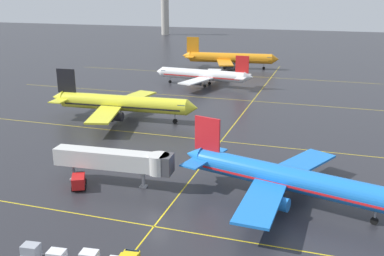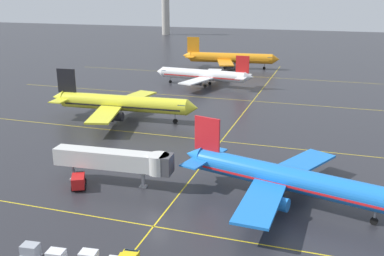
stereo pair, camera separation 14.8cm
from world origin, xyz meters
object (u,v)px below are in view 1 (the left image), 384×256
object	(u,v)px
airliner_third_row	(204,75)
airliner_front_gate	(286,178)
airliner_second_row	(121,103)
baggage_cart_row_leftmost	(31,251)
jet_bridge	(121,161)
control_tower	(165,3)
airliner_far_left_stand	(229,58)
service_truck_catering	(79,180)

from	to	relation	value
airliner_third_row	airliner_front_gate	bearing A→B (deg)	-65.41
airliner_second_row	baggage_cart_row_leftmost	xyz separation A→B (m)	(15.70, -55.01, -2.89)
baggage_cart_row_leftmost	jet_bridge	distance (m)	21.78
control_tower	baggage_cart_row_leftmost	bearing A→B (deg)	-72.37
airliner_far_left_stand	service_truck_catering	distance (m)	113.64
airliner_second_row	control_tower	world-z (taller)	control_tower
airliner_front_gate	service_truck_catering	world-z (taller)	airliner_front_gate
airliner_second_row	airliner_third_row	distance (m)	43.21
airliner_far_left_stand	jet_bridge	bearing A→B (deg)	-85.51
airliner_far_left_stand	jet_bridge	distance (m)	110.94
airliner_far_left_stand	jet_bridge	world-z (taller)	airliner_far_left_stand
jet_bridge	control_tower	size ratio (longest dim) A/B	0.55
airliner_front_gate	service_truck_catering	xyz separation A→B (m)	(-31.00, -4.80, -2.47)
jet_bridge	control_tower	xyz separation A→B (m)	(-80.29, 228.56, 16.42)
airliner_front_gate	airliner_far_left_stand	xyz separation A→B (m)	(-33.73, 108.77, 0.34)
jet_bridge	airliner_far_left_stand	bearing A→B (deg)	94.49
airliner_second_row	baggage_cart_row_leftmost	bearing A→B (deg)	-74.07
airliner_second_row	service_truck_catering	world-z (taller)	airliner_second_row
airliner_third_row	airliner_far_left_stand	bearing A→B (deg)	89.67
airliner_front_gate	control_tower	xyz separation A→B (m)	(-105.34, 226.73, 16.82)
airliner_third_row	control_tower	world-z (taller)	control_tower
airliner_third_row	jet_bridge	xyz separation A→B (m)	(8.88, -75.98, 0.57)
service_truck_catering	control_tower	world-z (taller)	control_tower
airliner_far_left_stand	control_tower	bearing A→B (deg)	121.26
service_truck_catering	airliner_third_row	bearing A→B (deg)	92.13
baggage_cart_row_leftmost	jet_bridge	world-z (taller)	jet_bridge
airliner_front_gate	control_tower	bearing A→B (deg)	114.92
airliner_front_gate	control_tower	distance (m)	250.57
airliner_second_row	airliner_front_gate	bearing A→B (deg)	-37.27
airliner_front_gate	baggage_cart_row_leftmost	world-z (taller)	airliner_front_gate
airliner_front_gate	service_truck_catering	size ratio (longest dim) A/B	7.57
airliner_front_gate	airliner_third_row	size ratio (longest dim) A/B	1.03
airliner_second_row	airliner_far_left_stand	bearing A→B (deg)	84.21
baggage_cart_row_leftmost	jet_bridge	size ratio (longest dim) A/B	0.15
airliner_third_row	control_tower	bearing A→B (deg)	115.08
airliner_far_left_stand	jet_bridge	xyz separation A→B (m)	(8.68, -110.60, 0.06)
service_truck_catering	control_tower	xyz separation A→B (m)	(-74.34, 231.53, 19.30)
airliner_front_gate	airliner_third_row	distance (m)	81.55
service_truck_catering	airliner_far_left_stand	bearing A→B (deg)	91.38
airliner_front_gate	airliner_second_row	distance (m)	52.22
airliner_second_row	airliner_far_left_stand	xyz separation A→B (m)	(7.83, 77.15, 0.10)
airliner_second_row	jet_bridge	distance (m)	37.31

